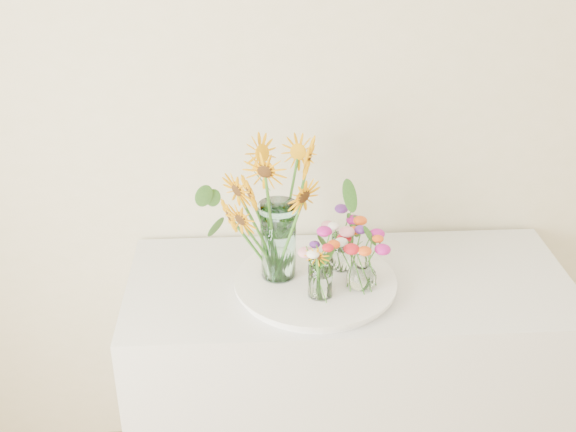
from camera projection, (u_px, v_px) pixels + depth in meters
The scene contains 10 objects.
counter at pixel (345, 391), 2.48m from camera, with size 1.40×0.60×0.90m, color white.
tray at pixel (315, 284), 2.23m from camera, with size 0.48×0.48×0.03m, color white.
mason_jar at pixel (278, 241), 2.19m from camera, with size 0.11×0.11×0.25m, color #C0F8F4.
sunflower_bouquet at pixel (278, 208), 2.14m from camera, with size 0.63×0.63×0.48m, color #F09F05, non-canonical shape.
small_vase_a at pixel (320, 278), 2.12m from camera, with size 0.07×0.07×0.13m, color white.
wildflower_posy_a at pixel (321, 265), 2.10m from camera, with size 0.19×0.19×0.22m, color #F15515, non-canonical shape.
small_vase_b at pixel (362, 269), 2.16m from camera, with size 0.09×0.09×0.13m, color white, non-canonical shape.
wildflower_posy_b at pixel (363, 256), 2.14m from camera, with size 0.21×0.21×0.22m, color #F15515, non-canonical shape.
small_vase_c at pixel (342, 252), 2.26m from camera, with size 0.07×0.07×0.12m, color white.
wildflower_posy_c at pixel (343, 240), 2.24m from camera, with size 0.18×0.18×0.21m, color #F15515, non-canonical shape.
Camera 1 is at (-0.49, 0.02, 2.13)m, focal length 45.00 mm.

